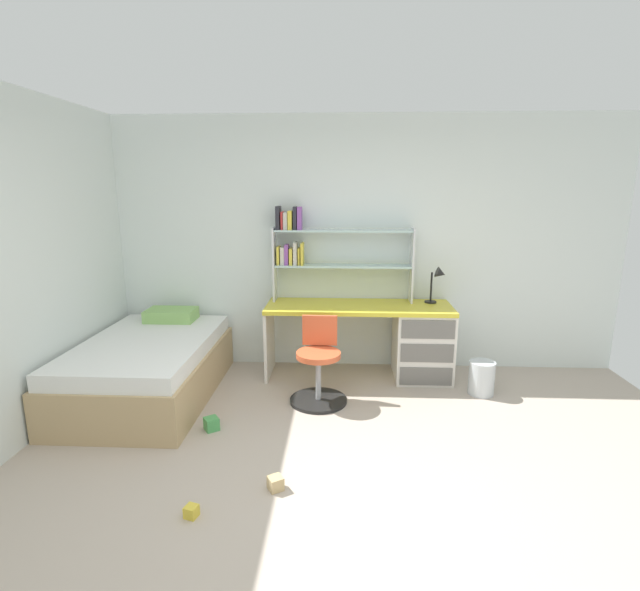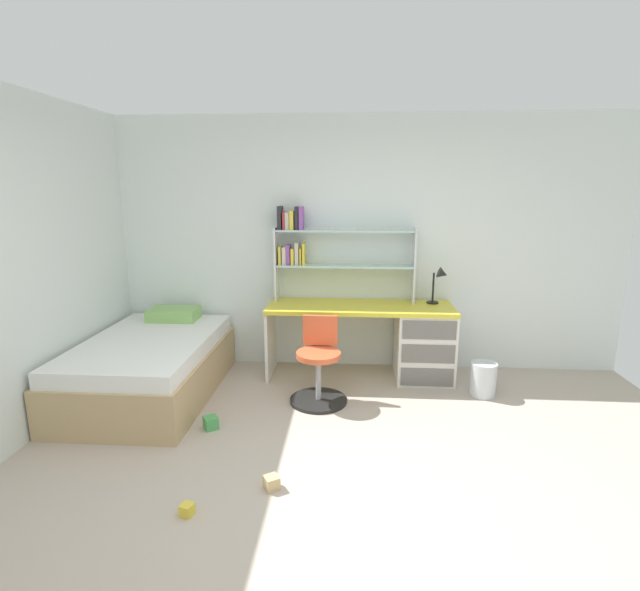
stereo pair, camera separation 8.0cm
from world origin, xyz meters
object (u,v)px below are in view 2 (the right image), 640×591
(bed_platform, at_px, (151,366))
(waste_bin, at_px, (483,379))
(toy_block_yellow_1, at_px, (187,510))
(desk_lamp, at_px, (440,280))
(swivel_chair, at_px, (319,370))
(toy_block_natural_0, at_px, (272,483))
(bookshelf_hutch, at_px, (323,247))
(toy_block_green_2, at_px, (211,423))
(desk, at_px, (408,338))

(bed_platform, bearing_deg, waste_bin, 3.50)
(bed_platform, relative_size, toy_block_yellow_1, 25.54)
(waste_bin, bearing_deg, toy_block_yellow_1, -139.95)
(bed_platform, bearing_deg, desk_lamp, 14.19)
(swivel_chair, distance_m, waste_bin, 1.55)
(waste_bin, bearing_deg, toy_block_natural_0, -138.05)
(bookshelf_hutch, height_order, desk_lamp, bookshelf_hutch)
(desk_lamp, bearing_deg, waste_bin, -55.17)
(bookshelf_hutch, bearing_deg, toy_block_yellow_1, -105.09)
(desk_lamp, distance_m, swivel_chair, 1.55)
(desk_lamp, distance_m, toy_block_yellow_1, 3.14)
(bookshelf_hutch, distance_m, waste_bin, 2.01)
(bed_platform, xyz_separation_m, toy_block_green_2, (0.75, -0.62, -0.22))
(desk_lamp, relative_size, toy_block_green_2, 3.69)
(toy_block_yellow_1, relative_size, toy_block_green_2, 0.69)
(desk, relative_size, toy_block_yellow_1, 26.19)
(desk, xyz_separation_m, toy_block_natural_0, (-1.07, -1.96, -0.37))
(desk, xyz_separation_m, swivel_chair, (-0.86, -0.62, -0.12))
(bookshelf_hutch, xyz_separation_m, bed_platform, (-1.57, -0.78, -1.04))
(desk, relative_size, desk_lamp, 4.87)
(desk, height_order, toy_block_natural_0, desk)
(bookshelf_hutch, bearing_deg, desk_lamp, -3.96)
(waste_bin, distance_m, toy_block_green_2, 2.50)
(bookshelf_hutch, height_order, toy_block_natural_0, bookshelf_hutch)
(waste_bin, relative_size, toy_block_green_2, 3.07)
(swivel_chair, xyz_separation_m, bed_platform, (-1.58, 0.03, -0.02))
(bookshelf_hutch, bearing_deg, swivel_chair, -89.07)
(toy_block_natural_0, distance_m, toy_block_green_2, 0.98)
(desk, distance_m, bookshelf_hutch, 1.27)
(swivel_chair, bearing_deg, desk, 35.87)
(desk_lamp, xyz_separation_m, toy_block_yellow_1, (-1.84, -2.35, -0.97))
(toy_block_yellow_1, bearing_deg, toy_block_green_2, 98.99)
(toy_block_yellow_1, bearing_deg, desk_lamp, 51.92)
(desk, distance_m, bed_platform, 2.52)
(desk, bearing_deg, toy_block_natural_0, -118.61)
(desk_lamp, bearing_deg, swivel_chair, -148.18)
(bookshelf_hutch, xyz_separation_m, toy_block_natural_0, (-0.20, -2.15, -1.27))
(waste_bin, distance_m, toy_block_natural_0, 2.33)
(bed_platform, bearing_deg, toy_block_green_2, -39.67)
(desk, distance_m, toy_block_natural_0, 2.26)
(desk_lamp, relative_size, toy_block_yellow_1, 5.38)
(bed_platform, distance_m, toy_block_green_2, 1.00)
(desk_lamp, xyz_separation_m, toy_block_green_2, (-2.01, -1.32, -0.95))
(toy_block_natural_0, bearing_deg, desk_lamp, 56.22)
(desk_lamp, height_order, toy_block_natural_0, desk_lamp)
(toy_block_natural_0, relative_size, toy_block_green_2, 0.85)
(bed_platform, xyz_separation_m, waste_bin, (3.11, 0.19, -0.12))
(toy_block_natural_0, bearing_deg, swivel_chair, 81.14)
(toy_block_yellow_1, bearing_deg, bookshelf_hutch, 74.91)
(desk_lamp, distance_m, toy_block_natural_0, 2.66)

